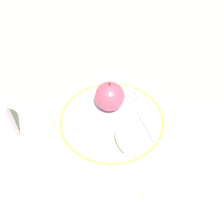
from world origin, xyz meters
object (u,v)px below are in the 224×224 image
(plate, at_px, (112,120))
(apple_slice_back, at_px, (78,119))
(fork, at_px, (141,114))
(apple_red_whole, at_px, (110,96))
(napkin_folded, at_px, (184,179))
(apple_slice_front, at_px, (123,141))

(plate, height_order, apple_slice_back, apple_slice_back)
(apple_slice_back, relative_size, fork, 0.36)
(plate, xyz_separation_m, apple_red_whole, (0.03, -0.02, 0.04))
(apple_slice_back, height_order, napkin_folded, apple_slice_back)
(napkin_folded, bearing_deg, plate, 4.38)
(apple_red_whole, distance_m, fork, 0.08)
(plate, bearing_deg, apple_red_whole, -31.68)
(apple_slice_front, xyz_separation_m, napkin_folded, (-0.13, -0.04, -0.02))
(napkin_folded, bearing_deg, apple_red_whole, -0.89)
(apple_red_whole, distance_m, napkin_folded, 0.23)
(plate, relative_size, fork, 1.51)
(apple_red_whole, xyz_separation_m, apple_slice_front, (-0.09, 0.04, -0.02))
(apple_red_whole, xyz_separation_m, apple_slice_back, (0.01, 0.08, -0.02))
(fork, bearing_deg, apple_red_whole, 53.00)
(apple_slice_front, relative_size, fork, 0.36)
(apple_red_whole, bearing_deg, apple_slice_back, 84.21)
(apple_red_whole, relative_size, fork, 0.45)
(plate, bearing_deg, apple_slice_back, 59.45)
(apple_red_whole, height_order, apple_slice_front, apple_red_whole)
(napkin_folded, bearing_deg, fork, -14.62)
(plate, xyz_separation_m, fork, (-0.03, -0.06, 0.01))
(apple_slice_back, xyz_separation_m, napkin_folded, (-0.23, -0.08, -0.02))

